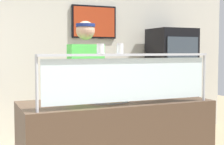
# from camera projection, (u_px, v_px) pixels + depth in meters

# --- Properties ---
(shop_rear_unit) EXTENTS (6.20, 0.13, 2.70)m
(shop_rear_unit) POSITION_uv_depth(u_px,v_px,m) (60.00, 55.00, 5.17)
(shop_rear_unit) COLOR beige
(shop_rear_unit) RESTS_ON ground
(sneeze_guard) EXTENTS (1.62, 0.06, 0.46)m
(sneeze_guard) POSITION_uv_depth(u_px,v_px,m) (129.00, 73.00, 2.87)
(sneeze_guard) COLOR #B2B5BC
(sneeze_guard) RESTS_ON serving_counter
(pizza_tray) EXTENTS (0.46, 0.46, 0.04)m
(pizza_tray) POSITION_uv_depth(u_px,v_px,m) (106.00, 99.00, 3.17)
(pizza_tray) COLOR #9EA0A8
(pizza_tray) RESTS_ON serving_counter
(pizza_server) EXTENTS (0.09, 0.28, 0.01)m
(pizza_server) POSITION_uv_depth(u_px,v_px,m) (102.00, 97.00, 3.13)
(pizza_server) COLOR #ADAFB7
(pizza_server) RESTS_ON pizza_tray
(parmesan_shaker) EXTENTS (0.07, 0.07, 0.08)m
(parmesan_shaker) POSITION_uv_depth(u_px,v_px,m) (101.00, 49.00, 2.75)
(parmesan_shaker) COLOR white
(parmesan_shaker) RESTS_ON sneeze_guard
(pepper_flake_shaker) EXTENTS (0.06, 0.06, 0.09)m
(pepper_flake_shaker) POSITION_uv_depth(u_px,v_px,m) (120.00, 49.00, 2.82)
(pepper_flake_shaker) COLOR white
(pepper_flake_shaker) RESTS_ON sneeze_guard
(worker_figure) EXTENTS (0.41, 0.50, 1.76)m
(worker_figure) POSITION_uv_depth(u_px,v_px,m) (86.00, 88.00, 3.73)
(worker_figure) COLOR #23232D
(worker_figure) RESTS_ON ground
(drink_fridge) EXTENTS (0.66, 0.63, 1.79)m
(drink_fridge) POSITION_uv_depth(u_px,v_px,m) (171.00, 83.00, 5.48)
(drink_fridge) COLOR black
(drink_fridge) RESTS_ON ground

